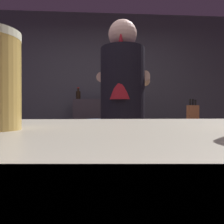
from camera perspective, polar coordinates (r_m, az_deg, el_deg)
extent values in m
cube|color=#46454E|center=(3.59, -3.09, 5.41)|extent=(5.20, 0.10, 2.70)
cube|color=brown|center=(2.16, 7.05, -15.52)|extent=(2.10, 0.60, 0.89)
cube|color=#393038|center=(3.33, -3.83, -7.04)|extent=(0.76, 0.36, 1.21)
cube|color=#2C292E|center=(1.71, 2.92, -19.80)|extent=(0.28, 0.20, 0.90)
cylinder|color=black|center=(1.61, 2.93, 6.47)|extent=(0.34, 0.34, 0.62)
sphere|color=#D5A595|center=(1.71, 2.94, 20.60)|extent=(0.22, 0.22, 0.22)
cone|color=maroon|center=(1.54, 2.45, 12.93)|extent=(0.18, 0.18, 0.51)
cylinder|color=#D5A595|center=(1.81, -1.83, 8.88)|extent=(0.15, 0.33, 0.08)
cylinder|color=#D5A595|center=(1.77, 9.15, 9.06)|extent=(0.15, 0.33, 0.08)
cube|color=#95573B|center=(2.29, 21.41, -0.76)|extent=(0.10, 0.08, 0.20)
cylinder|color=black|center=(2.28, 20.78, 2.59)|extent=(0.02, 0.02, 0.07)
cylinder|color=black|center=(2.29, 21.42, 2.54)|extent=(0.02, 0.02, 0.06)
cylinder|color=black|center=(2.31, 22.05, 2.41)|extent=(0.02, 0.02, 0.06)
cylinder|color=#456994|center=(2.07, -4.40, -2.81)|extent=(0.22, 0.22, 0.06)
cube|color=silver|center=(2.05, 9.44, -3.57)|extent=(0.24, 0.08, 0.01)
cylinder|color=black|center=(3.23, -9.30, 4.59)|extent=(0.07, 0.07, 0.12)
cylinder|color=black|center=(3.23, -9.30, 6.06)|extent=(0.03, 0.03, 0.05)
cylinder|color=red|center=(3.24, -9.30, 6.58)|extent=(0.04, 0.04, 0.01)
cylinder|color=red|center=(3.32, -0.87, 4.82)|extent=(0.07, 0.07, 0.16)
cylinder|color=red|center=(3.33, -0.87, 6.72)|extent=(0.03, 0.03, 0.06)
cylinder|color=white|center=(3.33, -0.87, 7.36)|extent=(0.04, 0.04, 0.01)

